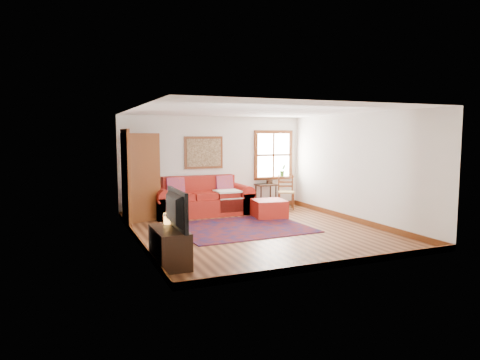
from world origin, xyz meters
name	(u,v)px	position (x,y,z in m)	size (l,w,h in m)	color
ground	(258,231)	(0.00, 0.00, 0.00)	(5.50, 5.50, 0.00)	#442112
room_envelope	(258,152)	(0.00, 0.02, 1.65)	(5.04, 5.54, 2.52)	silver
window	(275,160)	(1.78, 2.70, 1.31)	(1.18, 0.20, 1.38)	white
doorway	(136,177)	(-2.21, 1.78, 1.07)	(0.89, 1.08, 2.14)	black
framed_artwork	(204,153)	(-0.30, 2.71, 1.55)	(1.05, 0.07, 0.85)	brown
persian_rug	(242,228)	(-0.20, 0.39, 0.01)	(2.76, 2.21, 0.02)	#5D120D
red_leather_sofa	(202,202)	(-0.49, 2.27, 0.32)	(2.46, 1.02, 0.96)	maroon
red_ottoman	(269,209)	(0.89, 1.26, 0.22)	(0.76, 0.76, 0.43)	maroon
side_table	(266,188)	(1.43, 2.53, 0.54)	(0.55, 0.41, 0.66)	black
ladder_back_chair	(286,190)	(1.88, 2.21, 0.50)	(0.56, 0.55, 0.93)	tan
media_cabinet	(170,246)	(-2.25, -1.57, 0.28)	(0.46, 1.03, 0.56)	black
television	(171,209)	(-2.23, -1.60, 0.87)	(1.06, 0.14, 0.61)	black
candle_hurricane	(167,219)	(-2.20, -1.21, 0.65)	(0.12, 0.12, 0.18)	silver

